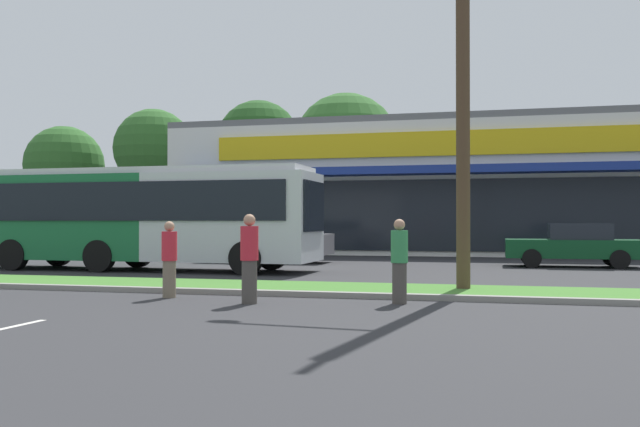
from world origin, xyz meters
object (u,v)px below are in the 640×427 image
utility_pole (457,22)px  car_0 (270,241)px  pedestrian_far (399,261)px  car_2 (574,245)px  pedestrian_near_bench (249,259)px  city_bus (143,215)px  pedestrian_by_pole (169,259)px

utility_pole → car_0: bearing=127.4°
utility_pole → pedestrian_far: bearing=-114.3°
car_2 → pedestrian_far: size_ratio=2.76×
car_0 → pedestrian_near_bench: size_ratio=2.79×
pedestrian_far → car_2: bearing=111.0°
utility_pole → city_bus: bearing=154.4°
car_2 → pedestrian_far: pedestrian_far is taller
utility_pole → pedestrian_far: size_ratio=6.90×
utility_pole → pedestrian_far: 5.64m
car_0 → pedestrian_by_pole: size_ratio=3.03×
pedestrian_by_pole → car_0: bearing=-131.7°
city_bus → pedestrian_far: size_ratio=7.07×
pedestrian_near_bench → pedestrian_by_pole: pedestrian_near_bench is taller
pedestrian_near_bench → pedestrian_far: pedestrian_near_bench is taller
city_bus → car_0: city_bus is taller
city_bus → pedestrian_by_pole: bearing=-57.3°
city_bus → pedestrian_near_bench: size_ratio=6.68×
pedestrian_by_pole → pedestrian_far: (4.75, 0.10, 0.02)m
city_bus → car_2: (13.63, 5.02, -1.00)m
city_bus → pedestrian_far: (9.20, -7.03, -0.95)m
utility_pole → car_0: size_ratio=2.34×
car_0 → pedestrian_by_pole: car_0 is taller
pedestrian_by_pole → pedestrian_far: 4.75m
city_bus → pedestrian_far: 11.62m
car_0 → pedestrian_far: 13.76m
city_bus → pedestrian_far: bearing=-36.7°
car_2 → pedestrian_by_pole: 15.23m
pedestrian_by_pole → city_bus: bearing=-108.3°
car_0 → pedestrian_near_bench: (3.81, -12.77, 0.05)m
car_2 → pedestrian_by_pole: size_ratio=2.83×
car_0 → pedestrian_far: pedestrian_far is taller
car_2 → utility_pole: bearing=70.8°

